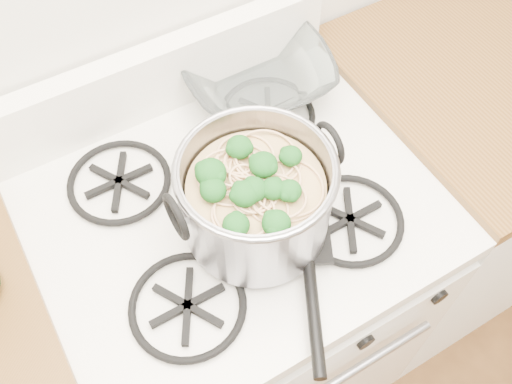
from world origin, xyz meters
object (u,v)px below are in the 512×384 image
object	(u,v)px
gas_range	(239,300)
spatula	(306,236)
stock_pot	(256,198)
glass_bowl	(255,79)

from	to	relation	value
gas_range	spatula	bearing A→B (deg)	-63.61
gas_range	stock_pot	xyz separation A→B (m)	(0.01, -0.07, 0.57)
stock_pot	spatula	xyz separation A→B (m)	(0.06, -0.07, -0.07)
spatula	glass_bowl	world-z (taller)	glass_bowl
gas_range	glass_bowl	bearing A→B (deg)	51.49
gas_range	spatula	world-z (taller)	spatula
stock_pot	glass_bowl	size ratio (longest dim) A/B	2.39
spatula	glass_bowl	distance (m)	0.40
stock_pot	spatula	bearing A→B (deg)	-50.05
glass_bowl	spatula	bearing A→B (deg)	-107.17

